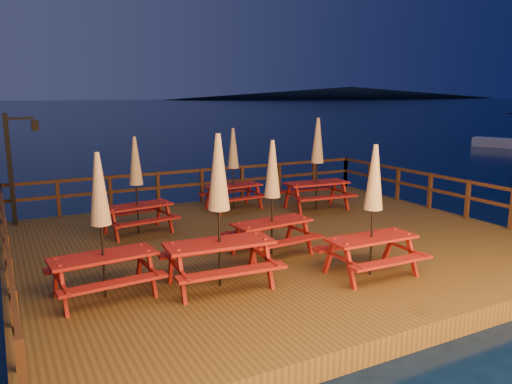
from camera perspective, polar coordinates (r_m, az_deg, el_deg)
ground at (r=12.32m, az=2.35°, el=-7.26°), size 500.00×500.00×0.00m
deck at (r=12.25m, az=2.36°, el=-6.38°), size 12.00×10.00×0.40m
deck_piles at (r=12.41m, az=2.34°, el=-8.58°), size 11.44×9.44×1.40m
railing at (r=13.52m, az=-1.40°, el=-0.45°), size 11.80×9.75×1.10m
lamp_post at (r=14.73m, az=-25.77°, el=3.46°), size 0.85×0.18×3.00m
headland_right at (r=306.72m, az=10.79°, el=11.08°), size 230.40×86.40×7.00m
picnic_table_0 at (r=8.91m, az=-17.29°, el=-3.48°), size 1.88×1.59×2.55m
picnic_table_1 at (r=15.14m, az=-2.61°, el=2.81°), size 1.83×1.54×2.47m
picnic_table_2 at (r=12.81m, az=-13.52°, el=0.90°), size 1.90×1.64×2.46m
picnic_table_3 at (r=9.83m, az=13.22°, el=-1.85°), size 1.83×1.52×2.57m
picnic_table_4 at (r=9.00m, az=-4.25°, el=-1.93°), size 2.09×1.76×2.82m
picnic_table_5 at (r=10.79m, az=1.86°, el=-0.49°), size 1.89×1.61×2.53m
picnic_table_6 at (r=15.21m, az=7.00°, el=3.39°), size 2.07×1.76×2.78m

